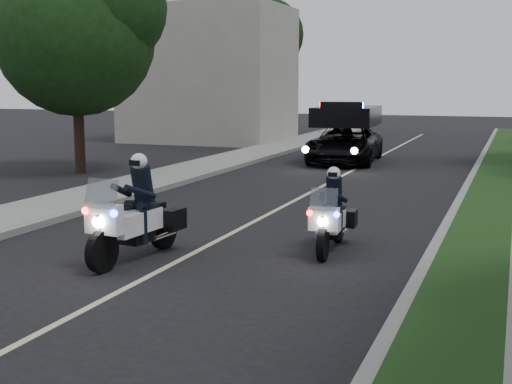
# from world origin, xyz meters

# --- Properties ---
(ground) EXTENTS (120.00, 120.00, 0.00)m
(ground) POSITION_xyz_m (0.00, 0.00, 0.00)
(ground) COLOR black
(ground) RESTS_ON ground
(curb_right) EXTENTS (0.20, 60.00, 0.15)m
(curb_right) POSITION_xyz_m (4.10, 10.00, 0.07)
(curb_right) COLOR gray
(curb_right) RESTS_ON ground
(grass_verge) EXTENTS (1.20, 60.00, 0.16)m
(grass_verge) POSITION_xyz_m (4.80, 10.00, 0.08)
(grass_verge) COLOR #193814
(grass_verge) RESTS_ON ground
(curb_left) EXTENTS (0.20, 60.00, 0.15)m
(curb_left) POSITION_xyz_m (-4.10, 10.00, 0.07)
(curb_left) COLOR gray
(curb_left) RESTS_ON ground
(sidewalk_left) EXTENTS (2.00, 60.00, 0.16)m
(sidewalk_left) POSITION_xyz_m (-5.20, 10.00, 0.08)
(sidewalk_left) COLOR gray
(sidewalk_left) RESTS_ON ground
(building_far) EXTENTS (8.00, 6.00, 7.00)m
(building_far) POSITION_xyz_m (-10.00, 26.00, 3.50)
(building_far) COLOR #A8A396
(building_far) RESTS_ON ground
(lane_marking) EXTENTS (0.12, 50.00, 0.01)m
(lane_marking) POSITION_xyz_m (0.00, 10.00, 0.00)
(lane_marking) COLOR #BFB78C
(lane_marking) RESTS_ON ground
(police_moto_left) EXTENTS (0.95, 2.25, 1.87)m
(police_moto_left) POSITION_xyz_m (-0.75, 2.87, 0.00)
(police_moto_left) COLOR white
(police_moto_left) RESTS_ON ground
(police_moto_right) EXTENTS (0.76, 1.87, 1.55)m
(police_moto_right) POSITION_xyz_m (2.29, 4.71, 0.00)
(police_moto_right) COLOR white
(police_moto_right) RESTS_ON ground
(police_suv) EXTENTS (2.81, 5.41, 2.55)m
(police_suv) POSITION_xyz_m (-0.85, 18.74, 0.00)
(police_suv) COLOR black
(police_suv) RESTS_ON ground
(bicycle) EXTENTS (0.62, 1.61, 0.83)m
(bicycle) POSITION_xyz_m (-2.26, 24.39, 0.00)
(bicycle) COLOR black
(bicycle) RESTS_ON ground
(cyclist) EXTENTS (0.65, 0.45, 1.72)m
(cyclist) POSITION_xyz_m (-2.26, 24.39, 0.00)
(cyclist) COLOR black
(cyclist) RESTS_ON ground
(tree_left_near) EXTENTS (7.18, 7.18, 9.01)m
(tree_left_near) POSITION_xyz_m (-8.70, 12.50, 0.00)
(tree_left_near) COLOR #173913
(tree_left_near) RESTS_ON ground
(tree_left_far) EXTENTS (5.94, 5.94, 9.51)m
(tree_left_far) POSITION_xyz_m (-9.88, 31.21, 0.00)
(tree_left_far) COLOR black
(tree_left_far) RESTS_ON ground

